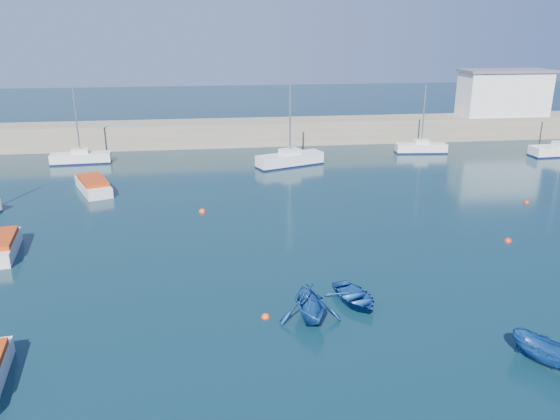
{
  "coord_description": "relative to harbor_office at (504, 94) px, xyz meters",
  "views": [
    {
      "loc": [
        -4.85,
        -15.14,
        12.74
      ],
      "look_at": [
        -0.47,
        17.44,
        1.6
      ],
      "focal_mm": 35.0,
      "sensor_mm": 36.0,
      "label": 1
    }
  ],
  "objects": [
    {
      "name": "ground",
      "position": [
        -30.0,
        -46.0,
        -5.1
      ],
      "size": [
        220.0,
        220.0,
        0.0
      ],
      "primitive_type": "plane",
      "color": "#0B2530",
      "rests_on": "ground"
    },
    {
      "name": "back_wall",
      "position": [
        -30.0,
        0.0,
        -3.8
      ],
      "size": [
        96.0,
        4.5,
        2.6
      ],
      "primitive_type": "cube",
      "color": "gray",
      "rests_on": "ground"
    },
    {
      "name": "harbor_office",
      "position": [
        0.0,
        0.0,
        0.0
      ],
      "size": [
        10.0,
        4.0,
        5.0
      ],
      "primitive_type": "cube",
      "color": "silver",
      "rests_on": "back_wall"
    },
    {
      "name": "sailboat_5",
      "position": [
        -47.15,
        -7.17,
        -4.53
      ],
      "size": [
        5.69,
        1.92,
        7.46
      ],
      "rotation": [
        0.0,
        0.0,
        1.63
      ],
      "color": "silver",
      "rests_on": "ground"
    },
    {
      "name": "sailboat_6",
      "position": [
        -27.14,
        -10.85,
        -4.45
      ],
      "size": [
        6.76,
        4.05,
        8.67
      ],
      "rotation": [
        0.0,
        0.0,
        1.94
      ],
      "color": "silver",
      "rests_on": "ground"
    },
    {
      "name": "sailboat_7",
      "position": [
        -12.61,
        -7.15,
        -4.54
      ],
      "size": [
        5.4,
        2.0,
        7.07
      ],
      "rotation": [
        0.0,
        0.0,
        1.47
      ],
      "color": "silver",
      "rests_on": "ground"
    },
    {
      "name": "motorboat_1",
      "position": [
        -47.09,
        -29.75,
        -4.57
      ],
      "size": [
        2.3,
        4.81,
        1.13
      ],
      "rotation": [
        0.0,
        0.0,
        0.15
      ],
      "color": "silver",
      "rests_on": "ground"
    },
    {
      "name": "motorboat_2",
      "position": [
        -44.17,
        -17.18,
        -4.58
      ],
      "size": [
        3.74,
        5.65,
        1.1
      ],
      "rotation": [
        0.0,
        0.0,
        0.39
      ],
      "color": "silver",
      "rests_on": "ground"
    },
    {
      "name": "dinghy_center",
      "position": [
        -28.13,
        -38.27,
        -4.77
      ],
      "size": [
        3.03,
        3.66,
        0.66
      ],
      "primitive_type": "imported",
      "rotation": [
        0.0,
        0.0,
        0.27
      ],
      "color": "navy",
      "rests_on": "ground"
    },
    {
      "name": "dinghy_left",
      "position": [
        -30.59,
        -39.55,
        -4.25
      ],
      "size": [
        2.94,
        3.36,
        1.71
      ],
      "primitive_type": "imported",
      "rotation": [
        0.0,
        0.0,
        0.05
      ],
      "color": "navy",
      "rests_on": "ground"
    },
    {
      "name": "dinghy_right",
      "position": [
        -21.96,
        -44.37,
        -4.51
      ],
      "size": [
        2.64,
        3.21,
        1.19
      ],
      "primitive_type": "imported",
      "rotation": [
        0.0,
        0.0,
        0.57
      ],
      "color": "navy",
      "rests_on": "ground"
    },
    {
      "name": "buoy_0",
      "position": [
        -32.55,
        -39.07,
        -5.1
      ],
      "size": [
        0.38,
        0.38,
        0.38
      ],
      "primitive_type": "sphere",
      "color": "#E7420C",
      "rests_on": "ground"
    },
    {
      "name": "buoy_1",
      "position": [
        -16.57,
        -31.8,
        -5.1
      ],
      "size": [
        0.46,
        0.46,
        0.46
      ],
      "primitive_type": "sphere",
      "color": "red",
      "rests_on": "ground"
    },
    {
      "name": "buoy_3",
      "position": [
        -35.46,
        -23.57,
        -5.1
      ],
      "size": [
        0.49,
        0.49,
        0.49
      ],
      "primitive_type": "sphere",
      "color": "#E7420C",
      "rests_on": "ground"
    },
    {
      "name": "buoy_4",
      "position": [
        -11.09,
        -24.71,
        -5.1
      ],
      "size": [
        0.43,
        0.43,
        0.43
      ],
      "primitive_type": "sphere",
      "color": "red",
      "rests_on": "ground"
    }
  ]
}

